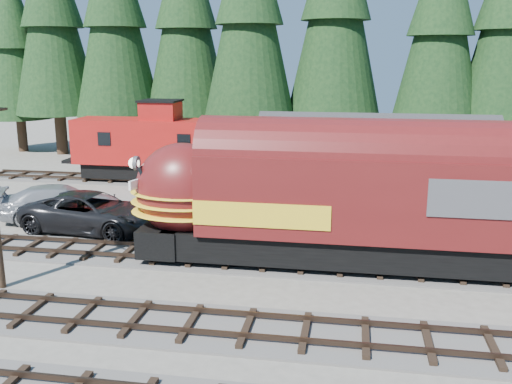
% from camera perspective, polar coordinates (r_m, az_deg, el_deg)
% --- Properties ---
extents(ground, '(120.00, 120.00, 0.00)m').
position_cam_1_polar(ground, '(19.66, 12.58, -11.78)').
color(ground, '#6B665B').
rests_on(ground, ground).
extents(track_spur, '(32.00, 3.20, 0.33)m').
position_cam_1_polar(track_spur, '(37.77, -3.94, 0.86)').
color(track_spur, '#4C4947').
rests_on(track_spur, ground).
extents(depot, '(12.80, 7.00, 5.30)m').
position_cam_1_polar(depot, '(28.81, 11.99, 2.54)').
color(depot, gold).
rests_on(depot, ground).
extents(conifer_backdrop, '(80.20, 21.96, 17.28)m').
position_cam_1_polar(conifer_backdrop, '(43.42, 17.35, 16.20)').
color(conifer_backdrop, black).
rests_on(conifer_backdrop, ground).
extents(locomotive, '(16.75, 3.33, 4.55)m').
position_cam_1_polar(locomotive, '(22.53, 7.26, -1.12)').
color(locomotive, black).
rests_on(locomotive, ground).
extents(caboose, '(9.72, 2.82, 5.05)m').
position_cam_1_polar(caboose, '(38.66, -10.67, 4.66)').
color(caboose, black).
rests_on(caboose, ground).
extents(pickup_truck_a, '(7.12, 3.90, 1.89)m').
position_cam_1_polar(pickup_truck_a, '(28.52, -16.04, -1.97)').
color(pickup_truck_a, black).
rests_on(pickup_truck_a, ground).
extents(pickup_truck_b, '(6.60, 4.77, 1.77)m').
position_cam_1_polar(pickup_truck_b, '(31.17, -18.85, -0.99)').
color(pickup_truck_b, '#9B9DA2').
rests_on(pickup_truck_b, ground).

